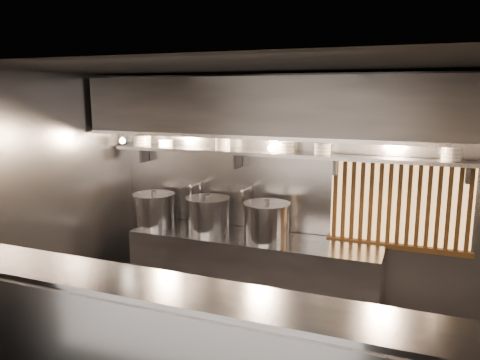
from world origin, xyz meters
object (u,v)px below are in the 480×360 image
Objects in this scene: heat_lamp at (121,136)px; stock_pot_left at (154,209)px; stock_pot_mid at (267,221)px; pendant_bulb at (272,148)px; stock_pot_right at (208,214)px.

heat_lamp is 0.49× the size of stock_pot_left.
heat_lamp is 0.48× the size of stock_pot_mid.
heat_lamp is at bearing -130.69° from stock_pot_left.
pendant_bulb reaches higher than stock_pot_mid.
stock_pot_mid is at bearing -1.33° from stock_pot_left.
stock_pot_left is 1.20× the size of stock_pot_right.
heat_lamp is 1.83m from pendant_bulb.
heat_lamp reaches higher than stock_pot_left.
stock_pot_right is (-0.80, -0.03, -0.85)m from pendant_bulb.
pendant_bulb is at bearing 2.36° from stock_pot_left.
stock_pot_left is (0.25, 0.29, -0.96)m from heat_lamp.
pendant_bulb reaches higher than stock_pot_right.
heat_lamp is 1.87× the size of pendant_bulb.
stock_pot_left is at bearing 178.67° from stock_pot_mid.
pendant_bulb is 0.31× the size of stock_pot_right.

